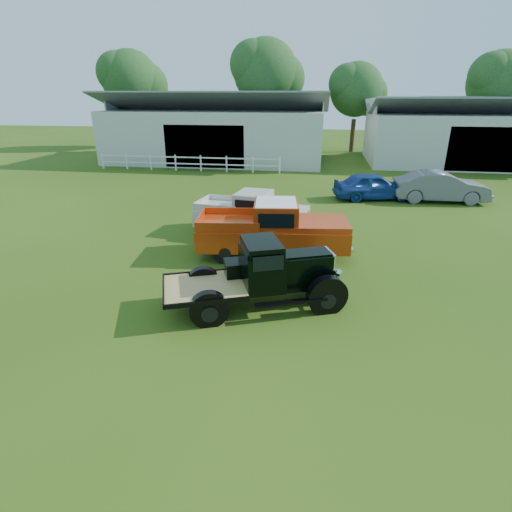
% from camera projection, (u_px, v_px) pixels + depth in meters
% --- Properties ---
extents(ground, '(120.00, 120.00, 0.00)m').
position_uv_depth(ground, '(242.00, 306.00, 11.19)').
color(ground, '#27450D').
extents(shed_left, '(18.80, 10.20, 5.60)m').
position_uv_depth(shed_left, '(219.00, 127.00, 34.91)').
color(shed_left, beige).
rests_on(shed_left, ground).
extents(shed_right, '(16.80, 9.20, 5.20)m').
position_uv_depth(shed_right, '(470.00, 132.00, 32.87)').
color(shed_right, beige).
rests_on(shed_right, ground).
extents(fence_rail, '(14.20, 0.16, 1.20)m').
position_uv_depth(fence_rail, '(188.00, 163.00, 30.40)').
color(fence_rail, white).
rests_on(fence_rail, ground).
extents(tree_a, '(6.30, 6.30, 10.50)m').
position_uv_depth(tree_a, '(132.00, 96.00, 41.96)').
color(tree_a, black).
rests_on(tree_a, ground).
extents(tree_b, '(6.90, 6.90, 11.50)m').
position_uv_depth(tree_b, '(265.00, 91.00, 40.67)').
color(tree_b, black).
rests_on(tree_b, ground).
extents(tree_c, '(5.40, 5.40, 9.00)m').
position_uv_depth(tree_c, '(355.00, 105.00, 38.94)').
color(tree_c, black).
rests_on(tree_c, ground).
extents(tree_d, '(6.00, 6.00, 10.00)m').
position_uv_depth(tree_d, '(495.00, 99.00, 37.79)').
color(tree_d, black).
rests_on(tree_d, ground).
extents(vintage_flatbed, '(5.21, 3.54, 1.92)m').
position_uv_depth(vintage_flatbed, '(258.00, 274.00, 10.88)').
color(vintage_flatbed, black).
rests_on(vintage_flatbed, ground).
extents(red_pickup, '(5.77, 2.76, 2.03)m').
position_uv_depth(red_pickup, '(273.00, 228.00, 14.40)').
color(red_pickup, '#BA350D').
rests_on(red_pickup, ground).
extents(white_pickup, '(5.02, 2.56, 1.76)m').
position_uv_depth(white_pickup, '(252.00, 213.00, 16.65)').
color(white_pickup, '#BBB7AB').
rests_on(white_pickup, ground).
extents(misc_car_blue, '(4.61, 2.69, 1.48)m').
position_uv_depth(misc_car_blue, '(373.00, 186.00, 22.23)').
color(misc_car_blue, navy).
rests_on(misc_car_blue, ground).
extents(misc_car_grey, '(4.96, 1.87, 1.62)m').
position_uv_depth(misc_car_grey, '(441.00, 187.00, 21.72)').
color(misc_car_grey, '#5C5B64').
rests_on(misc_car_grey, ground).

